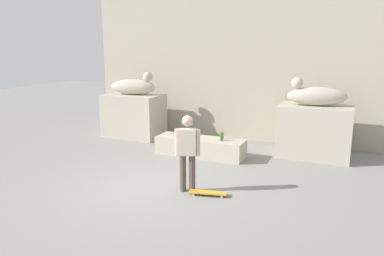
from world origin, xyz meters
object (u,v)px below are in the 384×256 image
at_px(statue_reclining_left, 134,86).
at_px(bottle_green, 221,137).
at_px(bottle_orange, 223,135).
at_px(bottle_brown, 181,133).
at_px(skateboard, 208,193).
at_px(statue_reclining_right, 316,95).
at_px(skater, 187,150).
at_px(bottle_blue, 192,130).

relative_size(statue_reclining_left, bottle_green, 5.97).
distance_m(bottle_orange, bottle_brown, 1.22).
bearing_deg(bottle_brown, skateboard, -54.17).
height_order(statue_reclining_left, statue_reclining_right, same).
bearing_deg(bottle_green, statue_reclining_left, 160.46).
bearing_deg(bottle_orange, skateboard, -77.08).
distance_m(statue_reclining_right, bottle_green, 2.85).
distance_m(statue_reclining_left, statue_reclining_right, 5.90).
height_order(skater, bottle_orange, skater).
xyz_separation_m(skateboard, bottle_green, (-0.59, 2.55, 0.56)).
relative_size(skater, bottle_brown, 6.62).
bearing_deg(skateboard, statue_reclining_right, -126.48).
relative_size(statue_reclining_left, bottle_orange, 5.96).
xyz_separation_m(bottle_orange, bottle_brown, (-1.21, -0.21, -0.01)).
height_order(statue_reclining_left, bottle_orange, statue_reclining_left).
distance_m(skater, bottle_blue, 3.07).
bearing_deg(bottle_brown, bottle_blue, 58.46).
height_order(skater, bottle_green, skater).
xyz_separation_m(bottle_blue, bottle_orange, (1.00, -0.14, -0.02)).
relative_size(skateboard, bottle_green, 2.96).
height_order(statue_reclining_left, bottle_green, statue_reclining_left).
xyz_separation_m(statue_reclining_left, skater, (3.71, -3.78, -0.83)).
bearing_deg(skateboard, statue_reclining_left, -54.97).
bearing_deg(statue_reclining_left, bottle_brown, -36.99).
bearing_deg(bottle_green, skateboard, -76.89).
bearing_deg(bottle_blue, statue_reclining_left, 159.77).
relative_size(bottle_blue, bottle_brown, 1.26).
distance_m(statue_reclining_left, bottle_orange, 3.90).
height_order(skater, skateboard, skater).
xyz_separation_m(statue_reclining_left, skateboard, (4.20, -3.83, -1.68)).
bearing_deg(bottle_blue, bottle_brown, -121.54).
distance_m(statue_reclining_right, bottle_brown, 3.92).
distance_m(statue_reclining_right, skater, 4.44).
height_order(skateboard, bottle_green, bottle_green).
xyz_separation_m(statue_reclining_right, bottle_brown, (-3.53, -1.28, -1.13)).
bearing_deg(bottle_green, bottle_brown, -179.50).
xyz_separation_m(statue_reclining_right, bottle_green, (-2.29, -1.27, -1.12)).
relative_size(statue_reclining_right, bottle_green, 6.01).
height_order(statue_reclining_left, skateboard, statue_reclining_left).
height_order(bottle_brown, bottle_green, bottle_green).
relative_size(skater, bottle_green, 5.99).
xyz_separation_m(statue_reclining_left, bottle_brown, (2.37, -1.29, -1.13)).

